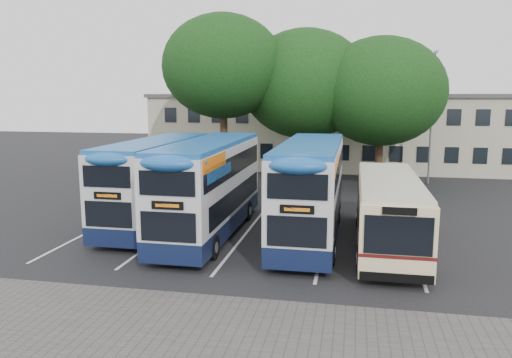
{
  "coord_description": "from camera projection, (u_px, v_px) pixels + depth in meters",
  "views": [
    {
      "loc": [
        0.87,
        -16.01,
        6.09
      ],
      "look_at": [
        -3.29,
        5.0,
        2.49
      ],
      "focal_mm": 35.0,
      "sensor_mm": 36.0,
      "label": 1
    }
  ],
  "objects": [
    {
      "name": "ground",
      "position": [
        323.0,
        280.0,
        16.66
      ],
      "size": [
        120.0,
        120.0,
        0.0
      ],
      "primitive_type": "plane",
      "color": "black",
      "rests_on": "ground"
    },
    {
      "name": "paving_strip",
      "position": [
        228.0,
        347.0,
        12.21
      ],
      "size": [
        40.0,
        6.0,
        0.01
      ],
      "primitive_type": "cube",
      "color": "#595654",
      "rests_on": "ground"
    },
    {
      "name": "bus_dd_mid",
      "position": [
        210.0,
        183.0,
        21.75
      ],
      "size": [
        2.42,
        9.97,
        4.15
      ],
      "color": "#0F193A",
      "rests_on": "ground"
    },
    {
      "name": "lamp_post",
      "position": [
        432.0,
        110.0,
        33.99
      ],
      "size": [
        0.25,
        1.05,
        9.06
      ],
      "color": "gray",
      "rests_on": "ground"
    },
    {
      "name": "bus_single",
      "position": [
        388.0,
        208.0,
        20.13
      ],
      "size": [
        2.43,
        9.54,
        2.84
      ],
      "color": "beige",
      "rests_on": "ground"
    },
    {
      "name": "bus_dd_left",
      "position": [
        157.0,
        178.0,
        23.63
      ],
      "size": [
        2.34,
        9.66,
        4.02
      ],
      "color": "#0F193A",
      "rests_on": "ground"
    },
    {
      "name": "tree_left",
      "position": [
        223.0,
        67.0,
        32.53
      ],
      "size": [
        7.99,
        7.99,
        11.35
      ],
      "color": "black",
      "rests_on": "ground"
    },
    {
      "name": "tree_mid",
      "position": [
        305.0,
        84.0,
        33.92
      ],
      "size": [
        8.73,
        8.73,
        10.56
      ],
      "color": "black",
      "rests_on": "ground"
    },
    {
      "name": "depot_building",
      "position": [
        344.0,
        130.0,
        42.25
      ],
      "size": [
        32.4,
        8.4,
        6.2
      ],
      "color": "beige",
      "rests_on": "ground"
    },
    {
      "name": "tree_right",
      "position": [
        381.0,
        92.0,
        32.24
      ],
      "size": [
        8.27,
        8.27,
        9.86
      ],
      "color": "black",
      "rests_on": "ground"
    },
    {
      "name": "bus_dd_right",
      "position": [
        310.0,
        186.0,
        21.16
      ],
      "size": [
        2.42,
        9.98,
        4.16
      ],
      "color": "#0F193A",
      "rests_on": "ground"
    },
    {
      "name": "bay_lines",
      "position": [
        246.0,
        234.0,
        22.22
      ],
      "size": [
        14.12,
        11.0,
        0.01
      ],
      "color": "silver",
      "rests_on": "ground"
    }
  ]
}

